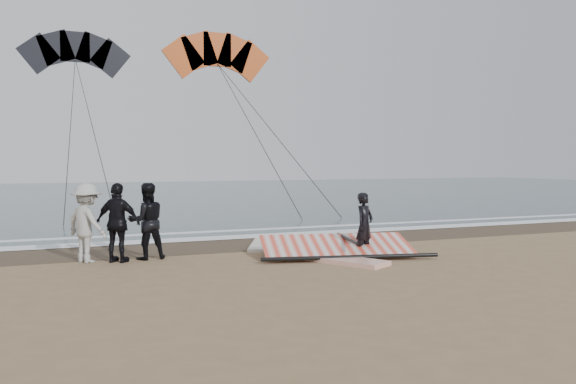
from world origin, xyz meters
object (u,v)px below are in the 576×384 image
Objects in this scene: board_cream at (262,245)px; man_main at (365,225)px; board_white at (334,259)px; sail_rig at (332,248)px.

man_main is at bearing -30.04° from board_cream.
sail_rig is at bearing 37.96° from board_white.
board_white is 0.79m from sail_rig.
board_white is at bearing -50.05° from board_cream.
man_main is at bearing -27.43° from sail_rig.
man_main is 0.60× the size of board_white.
board_white is 3.04m from board_cream.
man_main is at bearing -11.00° from board_white.
man_main is 1.04m from sail_rig.
man_main is 1.34m from board_white.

